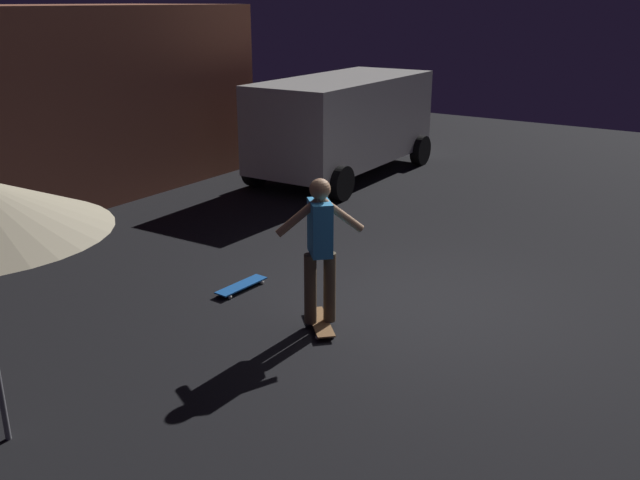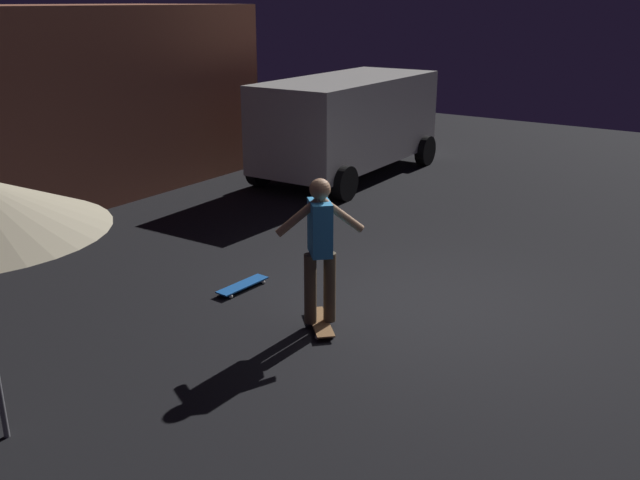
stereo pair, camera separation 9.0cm
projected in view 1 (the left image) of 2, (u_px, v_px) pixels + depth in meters
ground_plane at (418, 305)px, 8.46m from camera, size 28.00×28.00×0.00m
parked_van at (344, 120)px, 14.38m from camera, size 4.65×2.30×2.03m
skateboard_ridden at (320, 322)px, 7.87m from camera, size 0.69×0.69×0.07m
skateboard_spare at (241, 286)px, 8.89m from camera, size 0.79×0.26×0.07m
skater at (320, 241)px, 7.55m from camera, size 0.76×0.76×1.67m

